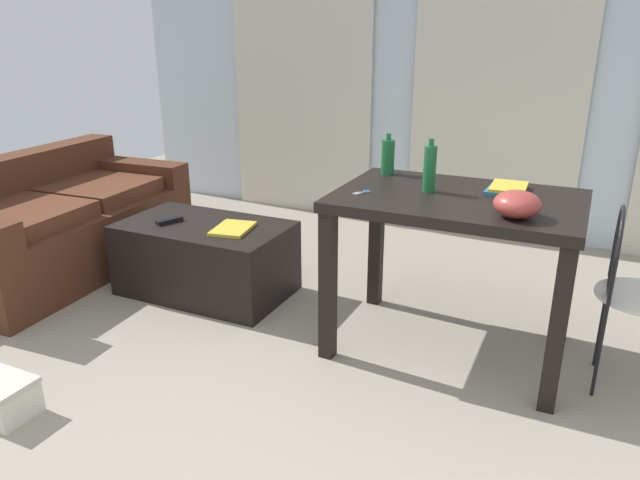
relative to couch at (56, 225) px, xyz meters
The scene contains 14 objects.
ground_plane 2.48m from the couch, ahead, with size 8.49×8.49×0.00m, color gray.
wall_back 3.31m from the couch, 38.95° to the left, with size 6.23×0.10×2.60m, color silver.
curtains 3.21m from the couch, 37.73° to the left, with size 4.43×0.03×2.26m.
couch is the anchor object (origin of this frame).
coffee_table 1.13m from the couch, ahead, with size 0.99×0.59×0.43m.
craft_table 2.64m from the couch, ahead, with size 1.12×0.77×0.79m.
wire_chair 3.38m from the couch, ahead, with size 0.39×0.39×0.83m.
bottle_near 2.27m from the couch, ahead, with size 0.07×0.07×0.21m.
bottle_far 2.54m from the couch, ahead, with size 0.06×0.06×0.25m.
bowl 2.96m from the couch, ahead, with size 0.19×0.19×0.11m, color #9E3833.
book_stack 2.86m from the couch, ahead, with size 0.18×0.23×0.03m.
scissors 2.25m from the couch, ahead, with size 0.07×0.09×0.00m.
tv_remote_primary 0.94m from the couch, ahead, with size 0.05×0.16×0.03m, color black.
magazine 1.35m from the couch, ahead, with size 0.20×0.27×0.02m, color gold.
Camera 1 is at (0.71, -1.07, 1.54)m, focal length 33.33 mm.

